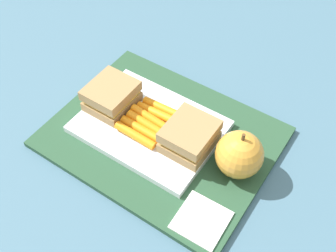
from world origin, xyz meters
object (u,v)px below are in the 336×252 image
Objects in this scene: sandwich_half_left at (111,96)px; sandwich_half_right at (190,136)px; food_tray at (149,126)px; paper_napkin at (201,220)px; carrot_sticks_bundle at (149,121)px; apple at (239,155)px.

sandwich_half_left is 1.00× the size of sandwich_half_right.
food_tray is 0.08m from sandwich_half_right.
sandwich_half_left is 1.14× the size of paper_napkin.
sandwich_half_left is at bearing 157.85° from paper_napkin.
food_tray is 0.08m from sandwich_half_left.
food_tray is at bearing 148.80° from paper_napkin.
sandwich_half_left is at bearing 179.84° from carrot_sticks_bundle.
carrot_sticks_bundle is at bearing -156.06° from food_tray.
carrot_sticks_bundle is (-0.08, -0.00, -0.02)m from sandwich_half_right.
paper_napkin is at bearing -22.15° from sandwich_half_left.
food_tray is at bearing 0.00° from sandwich_half_left.
carrot_sticks_bundle is at bearing -179.85° from sandwich_half_right.
food_tray is 3.29× the size of paper_napkin.
sandwich_half_right is at bearing 0.15° from carrot_sticks_bundle.
sandwich_half_left is 0.16m from sandwich_half_right.
sandwich_half_right is at bearing -172.89° from apple.
apple is (0.16, 0.01, 0.03)m from food_tray.
food_tray is 2.88× the size of sandwich_half_left.
apple reaches higher than food_tray.
sandwich_half_left is (-0.08, 0.00, 0.03)m from food_tray.
carrot_sticks_bundle is 1.25× the size of paper_napkin.
paper_napkin is at bearing -31.20° from food_tray.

